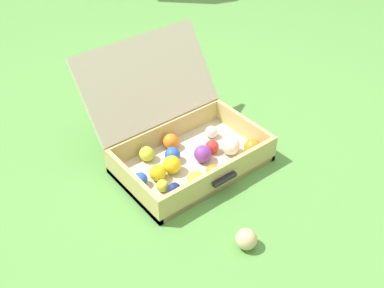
# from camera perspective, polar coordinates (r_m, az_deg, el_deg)

# --- Properties ---
(ground_plane) EXTENTS (16.00, 16.00, 0.00)m
(ground_plane) POSITION_cam_1_polar(r_m,az_deg,el_deg) (1.96, -0.27, -1.73)
(ground_plane) COLOR #569342
(open_suitcase) EXTENTS (0.59, 0.61, 0.43)m
(open_suitcase) POSITION_cam_1_polar(r_m,az_deg,el_deg) (1.90, -1.29, 0.52)
(open_suitcase) COLOR beige
(open_suitcase) RESTS_ON ground
(stray_ball_on_grass) EXTENTS (0.08, 0.08, 0.08)m
(stray_ball_on_grass) POSITION_cam_1_polar(r_m,az_deg,el_deg) (1.61, 6.68, -11.51)
(stray_ball_on_grass) COLOR #D1B784
(stray_ball_on_grass) RESTS_ON ground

